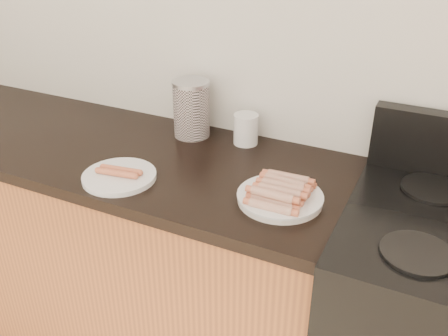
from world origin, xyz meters
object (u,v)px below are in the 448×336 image
at_px(main_plate, 280,199).
at_px(canister, 191,109).
at_px(side_plate, 119,176).
at_px(mug, 246,129).

xyz_separation_m(main_plate, canister, (-0.45, 0.29, 0.10)).
distance_m(main_plate, canister, 0.55).
bearing_deg(canister, main_plate, -32.73).
distance_m(main_plate, side_plate, 0.51).
bearing_deg(side_plate, mug, 58.54).
relative_size(side_plate, canister, 1.11).
xyz_separation_m(side_plate, canister, (0.04, 0.39, 0.10)).
distance_m(side_plate, mug, 0.48).
xyz_separation_m(side_plate, mug, (0.25, 0.41, 0.05)).
bearing_deg(mug, side_plate, -121.46).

